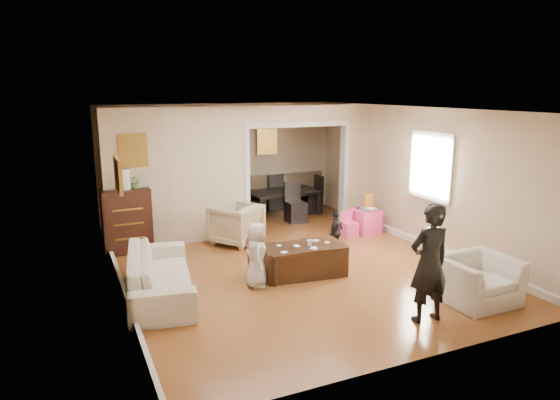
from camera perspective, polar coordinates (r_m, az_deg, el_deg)
name	(u,v)px	position (r m, az deg, el deg)	size (l,w,h in m)	color
floor	(285,261)	(8.63, 0.54, -7.09)	(7.00, 7.00, 0.00)	#A7622B
partition_left	(179,177)	(9.54, -11.54, 2.66)	(2.75, 0.18, 2.60)	beige
partition_right	(353,164)	(11.01, 8.44, 4.09)	(0.55, 0.18, 2.60)	beige
partition_header	(297,114)	(10.23, 2.02, 9.91)	(2.22, 0.18, 0.35)	beige
window_pane	(431,166)	(9.38, 17.01, 3.74)	(0.03, 0.95, 1.10)	white
framed_art_partition	(133,150)	(9.22, -16.58, 5.51)	(0.45, 0.03, 0.55)	brown
framed_art_sofa_wall	(118,175)	(6.91, -18.16, 2.73)	(0.03, 0.55, 0.40)	brown
framed_art_alcove	(267,142)	(11.78, -1.53, 6.74)	(0.45, 0.03, 0.55)	brown
sofa	(160,273)	(7.40, -13.67, -8.22)	(2.21, 0.86, 0.64)	silver
armchair_back	(236,224)	(9.53, -5.12, -2.80)	(0.82, 0.84, 0.77)	#C3B588
armchair_front	(477,280)	(7.48, 21.76, -8.56)	(0.99, 0.87, 0.65)	silver
dresser	(127,221)	(9.39, -17.22, -2.30)	(0.85, 0.48, 1.17)	black
table_lamp	(124,179)	(9.23, -17.53, 2.28)	(0.22, 0.22, 0.36)	#FDF1CE
potted_plant	(136,181)	(9.26, -16.28, 2.14)	(0.25, 0.22, 0.28)	#497B37
coffee_table	(303,260)	(7.98, 2.63, -6.92)	(1.31, 0.65, 0.49)	#3C2313
coffee_cup	(310,243)	(7.88, 3.47, -4.93)	(0.10, 0.10, 0.09)	silver
play_table	(366,221)	(10.43, 9.83, -2.39)	(0.50, 0.50, 0.48)	#FF438D
cereal_box	(368,201)	(10.48, 10.16, -0.13)	(0.20, 0.07, 0.30)	yellow
cyan_cup	(363,209)	(10.26, 9.58, -1.01)	(0.08, 0.08, 0.08)	#24A6B8
toy_block	(358,208)	(10.39, 8.97, -0.90)	(0.08, 0.06, 0.05)	red
play_bowl	(371,209)	(10.29, 10.49, -1.08)	(0.22, 0.22, 0.05)	white
dining_table	(284,203)	(11.62, 0.43, -0.38)	(1.66, 0.93, 0.58)	black
adult_person	(429,263)	(6.55, 16.81, -6.99)	(0.57, 0.37, 1.55)	black
child_kneel_a	(256,255)	(7.44, -2.73, -6.35)	(0.48, 0.32, 0.99)	silver
child_kneel_b	(255,248)	(7.90, -2.90, -5.59)	(0.43, 0.33, 0.88)	pink
child_toddler	(336,232)	(9.04, 6.48, -3.66)	(0.45, 0.19, 0.78)	black
craft_papers	(306,245)	(7.89, 3.00, -5.25)	(0.96, 0.48, 0.00)	white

